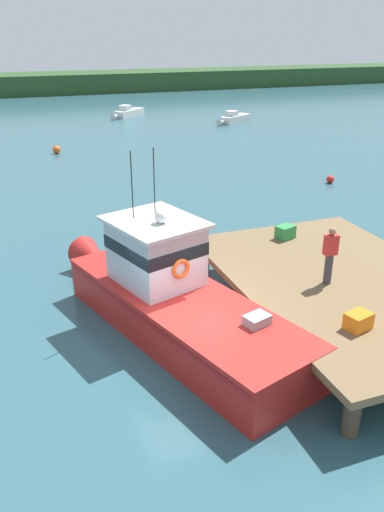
# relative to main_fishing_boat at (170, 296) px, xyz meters

# --- Properties ---
(ground_plane) EXTENTS (200.00, 200.00, 0.00)m
(ground_plane) POSITION_rel_main_fishing_boat_xyz_m (-0.03, -1.10, -1.01)
(ground_plane) COLOR #2D5660
(dock) EXTENTS (6.00, 9.00, 1.20)m
(dock) POSITION_rel_main_fishing_boat_xyz_m (4.77, -1.10, 0.07)
(dock) COLOR #4C3D2D
(dock) RESTS_ON ground
(main_fishing_boat) EXTENTS (4.86, 9.89, 4.80)m
(main_fishing_boat) POSITION_rel_main_fishing_boat_xyz_m (0.00, 0.00, 0.00)
(main_fishing_boat) COLOR red
(main_fishing_boat) RESTS_ON ground
(crate_stack_near_edge) EXTENTS (0.71, 0.61, 0.44)m
(crate_stack_near_edge) POSITION_rel_main_fishing_boat_xyz_m (4.77, 2.22, 0.41)
(crate_stack_near_edge) COLOR #2D8442
(crate_stack_near_edge) RESTS_ON dock
(crate_stack_mid_dock) EXTENTS (0.69, 0.58, 0.40)m
(crate_stack_mid_dock) POSITION_rel_main_fishing_boat_xyz_m (3.52, -3.41, 0.39)
(crate_stack_mid_dock) COLOR orange
(crate_stack_mid_dock) RESTS_ON dock
(deckhand_by_the_boat) EXTENTS (0.36, 0.22, 1.63)m
(deckhand_by_the_boat) POSITION_rel_main_fishing_boat_xyz_m (4.18, -1.14, 1.05)
(deckhand_by_the_boat) COLOR #383842
(deckhand_by_the_boat) RESTS_ON dock
(moored_boat_far_left) EXTENTS (3.85, 3.44, 1.10)m
(moored_boat_far_left) POSITION_rel_main_fishing_boat_xyz_m (7.89, 37.50, -0.63)
(moored_boat_far_left) COLOR silver
(moored_boat_far_left) RESTS_ON ground
(moored_boat_far_right) EXTENTS (3.96, 2.85, 1.05)m
(moored_boat_far_right) POSITION_rel_main_fishing_boat_xyz_m (15.93, 30.95, -0.65)
(moored_boat_far_right) COLOR silver
(moored_boat_far_right) RESTS_ON ground
(mooring_buoy_channel_marker) EXTENTS (0.52, 0.52, 0.52)m
(mooring_buoy_channel_marker) POSITION_rel_main_fishing_boat_xyz_m (-0.34, 23.64, -0.75)
(mooring_buoy_channel_marker) COLOR #EA5B19
(mooring_buoy_channel_marker) RESTS_ON ground
(mooring_buoy_spare_mooring) EXTENTS (0.42, 0.42, 0.42)m
(mooring_buoy_spare_mooring) POSITION_rel_main_fishing_boat_xyz_m (12.67, 11.10, -0.80)
(mooring_buoy_spare_mooring) COLOR red
(mooring_buoy_spare_mooring) RESTS_ON ground
(far_shoreline) EXTENTS (120.00, 8.00, 2.40)m
(far_shoreline) POSITION_rel_main_fishing_boat_xyz_m (-0.03, 60.90, 0.19)
(far_shoreline) COLOR #284723
(far_shoreline) RESTS_ON ground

